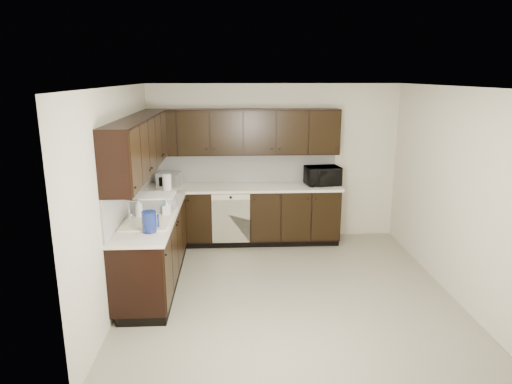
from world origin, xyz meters
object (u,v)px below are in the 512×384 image
blue_pitcher (149,222)px  toaster_oven (169,180)px  microwave (323,176)px  sink (148,226)px  storage_bin (154,203)px

blue_pitcher → toaster_oven: bearing=71.2°
blue_pitcher → microwave: bearing=21.8°
microwave → toaster_oven: 2.40m
sink → toaster_oven: sink is taller
sink → microwave: bearing=35.4°
microwave → toaster_oven: size_ratio=1.51×
storage_bin → blue_pitcher: blue_pitcher is taller
toaster_oven → blue_pitcher: blue_pitcher is taller
sink → microwave: microwave is taller
toaster_oven → storage_bin: (-0.03, -1.30, -0.01)m
sink → storage_bin: 0.45m
toaster_oven → sink: bearing=-79.9°
sink → toaster_oven: 1.74m
sink → storage_bin: sink is taller
toaster_oven → blue_pitcher: 2.12m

